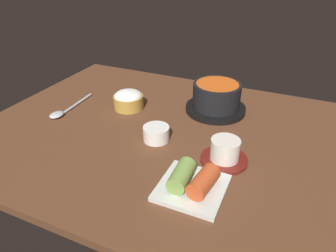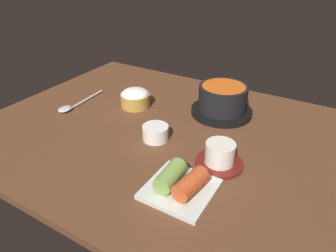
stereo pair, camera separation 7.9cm
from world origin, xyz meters
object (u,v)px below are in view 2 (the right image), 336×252
at_px(stone_pot, 222,101).
at_px(spoon, 72,106).
at_px(tea_cup_with_saucer, 220,156).
at_px(rice_bowl, 135,98).
at_px(banchan_cup_center, 154,132).
at_px(kimchi_plate, 180,184).

xyz_separation_m(stone_pot, spoon, (-0.41, -0.20, -0.04)).
bearing_deg(tea_cup_with_saucer, spoon, 175.71).
distance_m(tea_cup_with_saucer, spoon, 0.51).
xyz_separation_m(rice_bowl, banchan_cup_center, (0.15, -0.13, -0.01)).
relative_size(stone_pot, rice_bowl, 1.97).
bearing_deg(tea_cup_with_saucer, stone_pot, 110.83).
bearing_deg(stone_pot, tea_cup_with_saucer, -69.17).
bearing_deg(stone_pot, rice_bowl, -160.64).
relative_size(tea_cup_with_saucer, banchan_cup_center, 1.63).
bearing_deg(kimchi_plate, stone_pot, 98.80).
bearing_deg(rice_bowl, tea_cup_with_saucer, -23.47).
bearing_deg(spoon, stone_pot, 25.67).
height_order(stone_pot, rice_bowl, stone_pot).
xyz_separation_m(tea_cup_with_saucer, kimchi_plate, (-0.03, -0.12, -0.01)).
bearing_deg(rice_bowl, kimchi_plate, -41.39).
relative_size(kimchi_plate, spoon, 0.71).
bearing_deg(rice_bowl, stone_pot, 19.36).
height_order(banchan_cup_center, kimchi_plate, kimchi_plate).
height_order(banchan_cup_center, spoon, banchan_cup_center).
bearing_deg(spoon, rice_bowl, 34.25).
xyz_separation_m(tea_cup_with_saucer, banchan_cup_center, (-0.19, 0.02, -0.01)).
bearing_deg(banchan_cup_center, kimchi_plate, -42.65).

